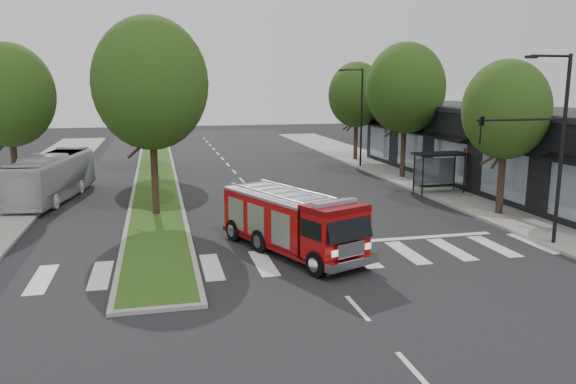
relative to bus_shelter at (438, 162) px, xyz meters
name	(u,v)px	position (x,y,z in m)	size (l,w,h in m)	color
ground	(295,239)	(-11.20, -8.15, -2.04)	(140.00, 140.00, 0.00)	black
sidewalk_right	(441,187)	(1.30, 1.85, -1.96)	(5.00, 80.00, 0.15)	gray
sidewalk_left	(0,207)	(-25.70, 1.85, -1.96)	(5.00, 80.00, 0.15)	gray
median	(156,178)	(-17.20, 9.85, -1.96)	(3.00, 50.00, 0.15)	gray
storefront_row	(504,149)	(5.80, 1.85, 0.46)	(8.00, 30.00, 5.00)	black
bus_shelter	(438,162)	(0.00, 0.00, 0.00)	(3.20, 1.60, 2.61)	black
tree_right_near	(506,110)	(0.30, -6.15, 3.47)	(4.40, 4.40, 8.05)	black
tree_right_mid	(406,88)	(0.30, 5.85, 4.45)	(5.60, 5.60, 9.72)	black
tree_right_far	(357,95)	(0.30, 15.85, 3.80)	(5.00, 5.00, 8.73)	black
tree_median_near	(151,84)	(-17.20, -2.15, 4.77)	(5.80, 5.80, 10.16)	black
tree_median_far	(152,88)	(-17.20, 11.85, 4.45)	(5.60, 5.60, 9.72)	black
tree_left_mid	(8,95)	(-25.20, 3.85, 4.12)	(5.20, 5.20, 9.16)	black
streetlight_right_near	(544,137)	(-1.59, -11.65, 2.63)	(4.08, 0.22, 8.00)	black
streetlight_right_far	(360,113)	(-0.85, 11.85, 2.44)	(2.11, 0.20, 8.00)	black
fire_engine	(291,223)	(-11.82, -10.04, -0.78)	(4.99, 7.87, 2.63)	#630506
city_bus	(52,177)	(-23.20, 3.60, -0.65)	(2.33, 9.94, 2.77)	silver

